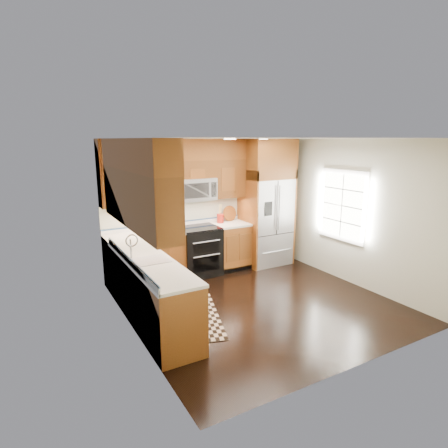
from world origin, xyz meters
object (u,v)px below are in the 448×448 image
range (199,251)px  knife_block (173,223)px  rug (187,317)px  refrigerator (266,202)px  utensil_crock (220,216)px

range → knife_block: bearing=154.9°
range → rug: 1.89m
range → knife_block: size_ratio=3.90×
range → rug: bearing=-121.2°
refrigerator → rug: 3.21m
rug → utensil_crock: bearing=66.4°
knife_block → utensil_crock: bearing=-2.6°
rug → knife_block: 2.12m
refrigerator → rug: bearing=-148.5°
range → refrigerator: bearing=-1.4°
rug → knife_block: bearing=91.6°
knife_block → utensil_crock: (1.00, -0.04, 0.03)m
refrigerator → rug: (-2.50, -1.53, -1.30)m
rug → utensil_crock: (1.51, 1.73, 1.07)m
range → knife_block: 0.75m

